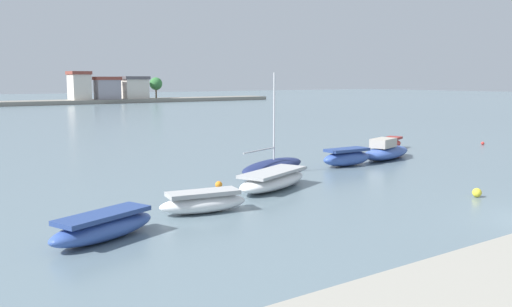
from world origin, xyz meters
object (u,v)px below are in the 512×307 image
(mooring_buoy_2, at_px, (483,143))
(moored_boat_0, at_px, (103,227))
(moored_boat_6, at_px, (390,144))
(moored_boat_2, at_px, (273,180))
(moored_boat_4, at_px, (347,158))
(mooring_buoy_3, at_px, (477,193))
(moored_boat_1, at_px, (203,202))
(moored_boat_3, at_px, (273,166))
(mooring_buoy_0, at_px, (219,185))
(moored_boat_5, at_px, (386,151))

(mooring_buoy_2, bearing_deg, moored_boat_0, -166.93)
(mooring_buoy_2, bearing_deg, moored_boat_6, 163.08)
(moored_boat_2, xyz_separation_m, moored_boat_4, (7.94, 3.05, 0.08))
(mooring_buoy_2, xyz_separation_m, mooring_buoy_3, (-18.07, -11.20, 0.07))
(moored_boat_1, relative_size, moored_boat_3, 0.64)
(moored_boat_0, relative_size, moored_boat_3, 0.74)
(moored_boat_1, xyz_separation_m, moored_boat_2, (5.07, 2.15, 0.02))
(moored_boat_4, bearing_deg, moored_boat_1, -156.17)
(moored_boat_0, height_order, mooring_buoy_0, moored_boat_0)
(moored_boat_2, bearing_deg, moored_boat_6, 0.38)
(moored_boat_5, height_order, mooring_buoy_2, moored_boat_5)
(moored_boat_0, relative_size, moored_boat_4, 1.21)
(moored_boat_0, xyz_separation_m, moored_boat_5, (21.73, 7.13, 0.07))
(moored_boat_6, distance_m, mooring_buoy_3, 16.85)
(moored_boat_2, bearing_deg, moored_boat_4, -1.71)
(moored_boat_4, relative_size, mooring_buoy_0, 10.19)
(moored_boat_1, distance_m, moored_boat_4, 14.02)
(moored_boat_6, bearing_deg, mooring_buoy_3, -148.12)
(moored_boat_4, bearing_deg, moored_boat_5, 9.81)
(moored_boat_1, bearing_deg, moored_boat_3, 46.06)
(moored_boat_0, xyz_separation_m, moored_boat_2, (9.61, 3.50, -0.00))
(moored_boat_4, bearing_deg, moored_boat_2, -156.94)
(moored_boat_5, distance_m, moored_boat_6, 5.33)
(moored_boat_5, bearing_deg, mooring_buoy_2, -13.36)
(moored_boat_1, xyz_separation_m, mooring_buoy_0, (2.99, 3.80, -0.24))
(moored_boat_2, relative_size, moored_boat_5, 0.95)
(moored_boat_4, xyz_separation_m, mooring_buoy_3, (-1.45, -9.83, -0.31))
(moored_boat_2, distance_m, moored_boat_3, 4.50)
(moored_boat_5, bearing_deg, moored_boat_3, 163.06)
(moored_boat_2, height_order, mooring_buoy_3, moored_boat_2)
(moored_boat_5, relative_size, moored_boat_6, 1.47)
(moored_boat_3, bearing_deg, moored_boat_4, -27.37)
(moored_boat_3, xyz_separation_m, mooring_buoy_0, (-4.78, -1.96, -0.22))
(moored_boat_2, relative_size, moored_boat_3, 0.94)
(moored_boat_2, bearing_deg, moored_boat_0, 177.27)
(moored_boat_6, height_order, mooring_buoy_3, moored_boat_6)
(moored_boat_4, xyz_separation_m, mooring_buoy_0, (-10.03, -1.41, -0.34))
(moored_boat_0, bearing_deg, mooring_buoy_2, -7.64)
(moored_boat_4, relative_size, mooring_buoy_2, 13.52)
(moored_boat_5, bearing_deg, moored_boat_4, 170.73)
(moored_boat_4, height_order, mooring_buoy_2, moored_boat_4)
(moored_boat_4, distance_m, moored_boat_5, 4.21)
(moored_boat_0, relative_size, moored_boat_2, 0.79)
(moored_boat_2, relative_size, mooring_buoy_2, 20.74)
(moored_boat_1, height_order, moored_boat_6, moored_boat_1)
(moored_boat_6, distance_m, mooring_buoy_2, 8.66)
(moored_boat_3, bearing_deg, mooring_buoy_3, -91.30)
(moored_boat_1, bearing_deg, moored_boat_0, -153.94)
(moored_boat_2, distance_m, moored_boat_6, 17.70)
(moored_boat_1, bearing_deg, mooring_buoy_3, -12.24)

